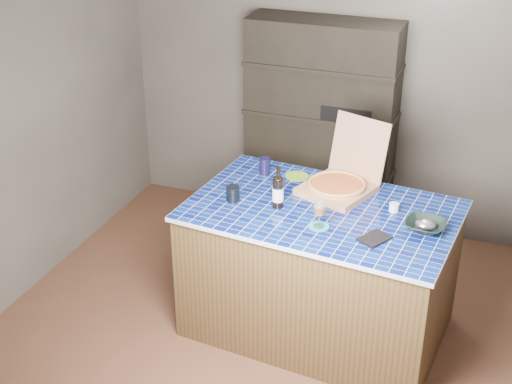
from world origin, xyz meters
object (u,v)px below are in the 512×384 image
at_px(bowl, 425,226).
at_px(mead_bottle, 278,191).
at_px(wine_glass, 320,209).
at_px(kitchen_island, 319,270).
at_px(pizza_box, 339,183).
at_px(dvd_case, 374,239).

bearing_deg(bowl, mead_bottle, -178.07).
xyz_separation_m(wine_glass, bowl, (0.61, 0.19, -0.09)).
distance_m(kitchen_island, bowl, 0.82).
height_order(pizza_box, bowl, pizza_box).
distance_m(kitchen_island, mead_bottle, 0.64).
bearing_deg(wine_glass, pizza_box, 91.02).
height_order(kitchen_island, dvd_case, dvd_case).
bearing_deg(kitchen_island, mead_bottle, -159.55).
relative_size(mead_bottle, dvd_case, 1.55).
distance_m(mead_bottle, wine_glass, 0.36).
height_order(kitchen_island, pizza_box, pizza_box).
bearing_deg(pizza_box, bowl, -7.49).
xyz_separation_m(kitchen_island, bowl, (0.66, -0.04, 0.49)).
relative_size(kitchen_island, bowl, 7.36).
bearing_deg(bowl, dvd_case, -139.82).
bearing_deg(bowl, kitchen_island, 176.18).
height_order(kitchen_island, mead_bottle, mead_bottle).
bearing_deg(kitchen_island, pizza_box, 87.62).
height_order(wine_glass, dvd_case, wine_glass).
distance_m(wine_glass, dvd_case, 0.37).
xyz_separation_m(pizza_box, wine_glass, (0.01, -0.50, 0.06)).
height_order(mead_bottle, dvd_case, mead_bottle).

